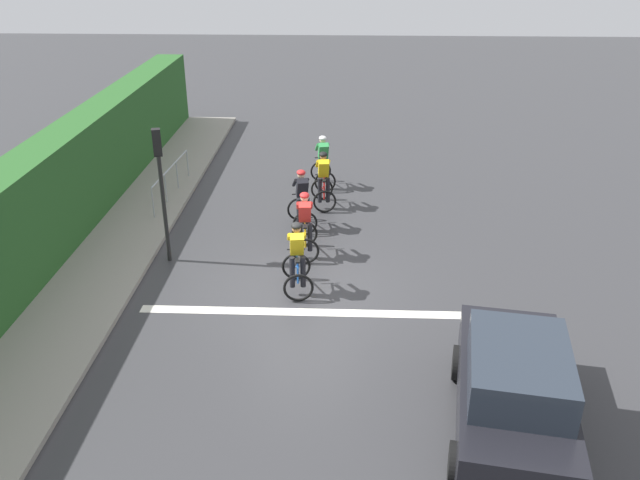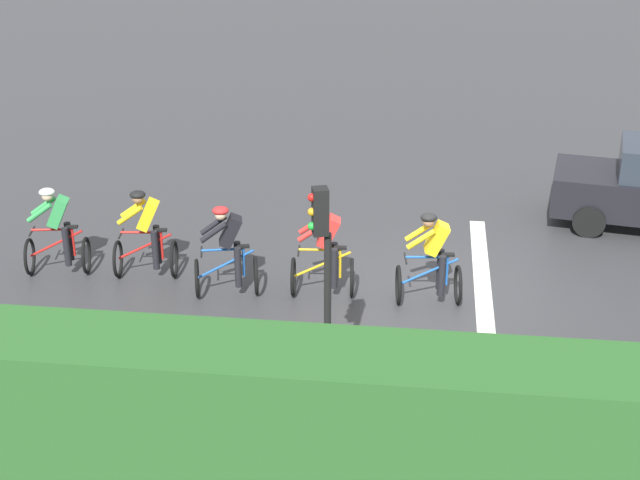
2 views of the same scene
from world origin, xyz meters
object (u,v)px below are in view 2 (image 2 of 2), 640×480
at_px(cyclist_second, 146,236).
at_px(cyclist_trailing, 432,261).
at_px(cyclist_lead, 57,233).
at_px(cyclist_mid, 228,253).
at_px(pedestrian_railing_kerbside, 17,376).
at_px(traffic_light_near_crossing, 323,267).
at_px(cyclist_fourth, 325,253).

distance_m(cyclist_second, cyclist_trailing, 5.10).
relative_size(cyclist_lead, cyclist_second, 1.00).
height_order(cyclist_mid, cyclist_trailing, same).
xyz_separation_m(cyclist_lead, cyclist_trailing, (-0.35, -6.71, 0.00)).
height_order(cyclist_trailing, pedestrian_railing_kerbside, cyclist_trailing).
xyz_separation_m(cyclist_mid, traffic_light_near_crossing, (-3.21, -2.03, 1.43)).
relative_size(cyclist_second, cyclist_mid, 1.00).
bearing_deg(cyclist_mid, pedestrian_railing_kerbside, 153.77).
distance_m(cyclist_lead, cyclist_trailing, 6.72).
bearing_deg(cyclist_second, cyclist_mid, -108.25).
height_order(cyclist_lead, cyclist_second, same).
distance_m(cyclist_lead, traffic_light_near_crossing, 6.56).
distance_m(traffic_light_near_crossing, pedestrian_railing_kerbside, 4.39).
height_order(cyclist_fourth, pedestrian_railing_kerbside, cyclist_fourth).
relative_size(cyclist_mid, cyclist_fourth, 1.00).
relative_size(cyclist_second, pedestrian_railing_kerbside, 0.48).
height_order(cyclist_second, cyclist_trailing, same).
bearing_deg(cyclist_second, pedestrian_railing_kerbside, 174.76).
bearing_deg(cyclist_mid, cyclist_fourth, -83.84).
relative_size(cyclist_lead, pedestrian_railing_kerbside, 0.48).
bearing_deg(cyclist_trailing, pedestrian_railing_kerbside, 127.44).
xyz_separation_m(cyclist_lead, cyclist_fourth, (-0.28, -4.89, 0.00)).
bearing_deg(cyclist_mid, cyclist_second, 71.75).
bearing_deg(cyclist_second, traffic_light_near_crossing, -135.87).
xyz_separation_m(cyclist_second, cyclist_trailing, (-0.41, -5.09, 0.00)).
bearing_deg(cyclist_mid, cyclist_trailing, -88.14).
distance_m(cyclist_fourth, pedestrian_railing_kerbside, 5.65).
bearing_deg(traffic_light_near_crossing, cyclist_second, 44.13).
height_order(cyclist_lead, cyclist_mid, same).
height_order(cyclist_fourth, traffic_light_near_crossing, traffic_light_near_crossing).
bearing_deg(cyclist_fourth, cyclist_trailing, -92.06).
bearing_deg(cyclist_second, cyclist_fourth, -96.10).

